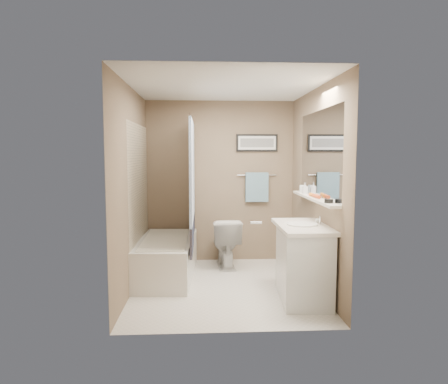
{
  "coord_description": "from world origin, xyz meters",
  "views": [
    {
      "loc": [
        -0.26,
        -4.73,
        1.62
      ],
      "look_at": [
        0.0,
        0.15,
        1.15
      ],
      "focal_mm": 32.0,
      "sensor_mm": 36.0,
      "label": 1
    }
  ],
  "objects": [
    {
      "name": "faucet_knob",
      "position": [
        1.03,
        -0.35,
        0.87
      ],
      "size": [
        0.05,
        0.05,
        0.05
      ],
      "primitive_type": "sphere",
      "color": "silver",
      "rests_on": "countertop"
    },
    {
      "name": "hair_brush_back",
      "position": [
        1.04,
        -0.16,
        1.14
      ],
      "size": [
        0.07,
        0.22,
        0.04
      ],
      "primitive_type": "cylinder",
      "rotation": [
        1.57,
        0.0,
        0.12
      ],
      "color": "orange",
      "rests_on": "shelf"
    },
    {
      "name": "soap_bottle",
      "position": [
        1.04,
        0.26,
        1.18
      ],
      "size": [
        0.07,
        0.07,
        0.14
      ],
      "primitive_type": "imported",
      "rotation": [
        0.0,
        0.0,
        0.13
      ],
      "color": "#999999",
      "rests_on": "shelf"
    },
    {
      "name": "tile_surround",
      "position": [
        -1.09,
        0.5,
        1.0
      ],
      "size": [
        0.02,
        1.55,
        2.0
      ],
      "primitive_type": "cube",
      "color": "#C6B496",
      "rests_on": "wall_left"
    },
    {
      "name": "sink_basin",
      "position": [
        0.83,
        -0.45,
        0.85
      ],
      "size": [
        0.34,
        0.34,
        0.01
      ],
      "primitive_type": "cylinder",
      "color": "white",
      "rests_on": "countertop"
    },
    {
      "name": "vanity",
      "position": [
        0.85,
        -0.45,
        0.4
      ],
      "size": [
        0.56,
        0.93,
        0.8
      ],
      "primitive_type": "cube",
      "rotation": [
        0.0,
        0.0,
        -0.07
      ],
      "color": "silver",
      "rests_on": "ground"
    },
    {
      "name": "mirror",
      "position": [
        1.09,
        -0.15,
        1.62
      ],
      "size": [
        0.02,
        1.6,
        1.0
      ],
      "primitive_type": "cube",
      "color": "silver",
      "rests_on": "wall_right"
    },
    {
      "name": "tub_rim",
      "position": [
        -0.75,
        0.44,
        0.5
      ],
      "size": [
        0.56,
        1.36,
        0.02
      ],
      "primitive_type": "cube",
      "color": "beige",
      "rests_on": "bathtub"
    },
    {
      "name": "curtain_lower",
      "position": [
        -0.4,
        0.5,
        0.58
      ],
      "size": [
        0.03,
        1.45,
        0.36
      ],
      "primitive_type": "cube",
      "color": "#232841",
      "rests_on": "curtain_rod"
    },
    {
      "name": "glass_jar",
      "position": [
        1.04,
        0.37,
        1.17
      ],
      "size": [
        0.08,
        0.08,
        0.1
      ],
      "primitive_type": "cylinder",
      "color": "white",
      "rests_on": "shelf"
    },
    {
      "name": "candle_bowl_near",
      "position": [
        1.04,
        -0.72,
        1.14
      ],
      "size": [
        0.09,
        0.09,
        0.04
      ],
      "primitive_type": "cylinder",
      "color": "black",
      "rests_on": "shelf"
    },
    {
      "name": "bathtub",
      "position": [
        -0.75,
        0.44,
        0.25
      ],
      "size": [
        0.78,
        1.53,
        0.5
      ],
      "primitive_type": "cube",
      "rotation": [
        0.0,
        0.0,
        -0.05
      ],
      "color": "white",
      "rests_on": "ground"
    },
    {
      "name": "hair_brush_front",
      "position": [
        1.04,
        -0.27,
        1.14
      ],
      "size": [
        0.04,
        0.22,
        0.04
      ],
      "primitive_type": "cylinder",
      "rotation": [
        1.57,
        0.0,
        0.02
      ],
      "color": "#C7461C",
      "rests_on": "shelf"
    },
    {
      "name": "pink_comb",
      "position": [
        1.04,
        0.02,
        1.12
      ],
      "size": [
        0.04,
        0.16,
        0.01
      ],
      "primitive_type": "cube",
      "rotation": [
        0.0,
        0.0,
        -0.08
      ],
      "color": "pink",
      "rests_on": "shelf"
    },
    {
      "name": "wall_right",
      "position": [
        1.08,
        0.0,
        1.2
      ],
      "size": [
        0.04,
        2.5,
        2.4
      ],
      "primitive_type": "cube",
      "color": "brown",
      "rests_on": "ground"
    },
    {
      "name": "towel_bar",
      "position": [
        0.55,
        1.22,
        1.3
      ],
      "size": [
        0.6,
        0.02,
        0.02
      ],
      "primitive_type": "cylinder",
      "rotation": [
        0.0,
        1.57,
        0.0
      ],
      "color": "silver",
      "rests_on": "wall_back"
    },
    {
      "name": "countertop",
      "position": [
        0.84,
        -0.45,
        0.82
      ],
      "size": [
        0.54,
        0.96,
        0.04
      ],
      "primitive_type": "cube",
      "color": "silver",
      "rests_on": "vanity"
    },
    {
      "name": "door",
      "position": [
        0.55,
        -1.24,
        1.0
      ],
      "size": [
        0.8,
        0.02,
        2.0
      ],
      "primitive_type": "cube",
      "color": "silver",
      "rests_on": "wall_front"
    },
    {
      "name": "art_mat",
      "position": [
        0.55,
        1.22,
        1.78
      ],
      "size": [
        0.56,
        0.0,
        0.2
      ],
      "primitive_type": "cube",
      "color": "white",
      "rests_on": "art_frame"
    },
    {
      "name": "wall_back",
      "position": [
        0.0,
        1.23,
        1.2
      ],
      "size": [
        2.2,
        0.04,
        2.4
      ],
      "primitive_type": "cube",
      "color": "brown",
      "rests_on": "ground"
    },
    {
      "name": "ceiling",
      "position": [
        0.0,
        0.0,
        2.38
      ],
      "size": [
        2.2,
        2.5,
        0.04
      ],
      "primitive_type": "cube",
      "color": "silver",
      "rests_on": "wall_back"
    },
    {
      "name": "curtain_upper",
      "position": [
        -0.4,
        0.5,
        1.4
      ],
      "size": [
        0.03,
        1.45,
        1.28
      ],
      "primitive_type": "cube",
      "color": "white",
      "rests_on": "curtain_rod"
    },
    {
      "name": "wall_left",
      "position": [
        -1.08,
        0.0,
        1.2
      ],
      "size": [
        0.04,
        2.5,
        2.4
      ],
      "primitive_type": "cube",
      "color": "brown",
      "rests_on": "ground"
    },
    {
      "name": "towel",
      "position": [
        0.55,
        1.2,
        1.12
      ],
      "size": [
        0.34,
        0.05,
        0.44
      ],
      "primitive_type": "cube",
      "color": "#93C3D6",
      "rests_on": "towel_bar"
    },
    {
      "name": "ground",
      "position": [
        0.0,
        0.0,
        0.0
      ],
      "size": [
        2.5,
        2.5,
        0.0
      ],
      "primitive_type": "plane",
      "color": "silver",
      "rests_on": "ground"
    },
    {
      "name": "toilet",
      "position": [
        0.06,
        0.89,
        0.35
      ],
      "size": [
        0.44,
        0.72,
        0.71
      ],
      "primitive_type": "imported",
      "rotation": [
        0.0,
        0.0,
        3.21
      ],
      "color": "silver",
      "rests_on": "ground"
    },
    {
      "name": "shelf",
      "position": [
        1.04,
        -0.15,
        1.1
      ],
      "size": [
        0.12,
        1.6,
        0.03
      ],
      "primitive_type": "cube",
      "color": "silver",
      "rests_on": "wall_right"
    },
    {
      "name": "art_image",
      "position": [
        0.55,
        1.22,
        1.78
      ],
      "size": [
        0.5,
        0.0,
        0.13
      ],
      "primitive_type": "cube",
      "color": "#595959",
      "rests_on": "art_mat"
    },
    {
      "name": "wall_front",
      "position": [
        0.0,
        -1.23,
        1.2
      ],
      "size": [
        2.2,
        0.04,
        2.4
      ],
      "primitive_type": "cube",
      "color": "brown",
      "rests_on": "ground"
    },
    {
      "name": "art_frame",
      "position": [
        0.55,
        1.23,
        1.78
      ],
      "size": [
        0.62,
        0.02,
        0.26
      ],
      "primitive_type": "cube",
      "color": "black",
      "rests_on": "wall_back"
    },
    {
      "name": "door_handle",
      "position": [
        0.22,
        -1.19,
        1.0
      ],
      "size": [
        0.1,
        0.02,
        0.02
      ],
      "primitive_type": "cylinder",
      "rotation": [
        0.0,
        1.57,
        0.0
      ],
      "color": "silver",
      "rests_on": "door"
    },
    {
      "name": "faucet_spout",
      "position": [
        1.03,
        -0.45,
        0.89
      ],
      "size": [
        0.02,
        0.02,
        0.1
      ],
      "primitive_type": "cylinder",
      "color": "silver",
      "rests_on": "countertop"
    },
    {
      "name": "curtain_rod",
      "position": [
        -0.4,
        0.5,
        2.05
      ],
      "size": [
        0.02,
        1.55,
        0.02
      ],
      "primitive_type": "cylinder",
      "rotation": [
        1.57,
        0.0,
        0.0
      ],
      "color": "silver",
      "rests_on": "wall_left"
    }
  ]
}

